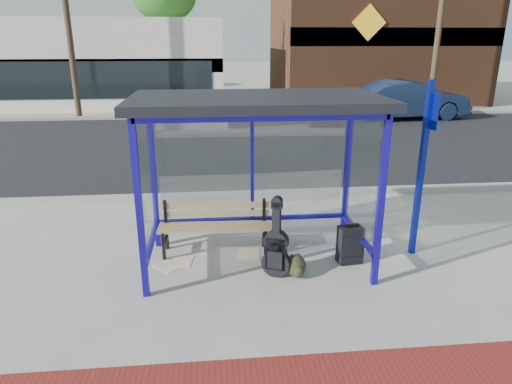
{
  "coord_description": "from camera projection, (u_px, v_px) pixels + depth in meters",
  "views": [
    {
      "loc": [
        -0.61,
        -5.98,
        3.13
      ],
      "look_at": [
        0.01,
        0.2,
        1.03
      ],
      "focal_mm": 32.0,
      "sensor_mm": 36.0,
      "label": 1
    }
  ],
  "objects": [
    {
      "name": "ground",
      "position": [
        257.0,
        263.0,
        6.7
      ],
      "size": [
        120.0,
        120.0,
        0.0
      ],
      "primitive_type": "plane",
      "color": "#B2ADA0",
      "rests_on": "ground"
    },
    {
      "name": "curb_near",
      "position": [
        243.0,
        195.0,
        9.41
      ],
      "size": [
        60.0,
        0.25,
        0.12
      ],
      "primitive_type": "cube",
      "color": "gray",
      "rests_on": "ground"
    },
    {
      "name": "street_asphalt",
      "position": [
        231.0,
        144.0,
        14.24
      ],
      "size": [
        60.0,
        10.0,
        0.0
      ],
      "primitive_type": "cube",
      "color": "black",
      "rests_on": "ground"
    },
    {
      "name": "curb_far",
      "position": [
        226.0,
        116.0,
        19.03
      ],
      "size": [
        60.0,
        0.25,
        0.12
      ],
      "primitive_type": "cube",
      "color": "gray",
      "rests_on": "ground"
    },
    {
      "name": "far_sidewalk",
      "position": [
        224.0,
        111.0,
        20.84
      ],
      "size": [
        60.0,
        4.0,
        0.01
      ],
      "primitive_type": "cube",
      "color": "#B2ADA0",
      "rests_on": "ground"
    },
    {
      "name": "bus_shelter",
      "position": [
        257.0,
        122.0,
        6.1
      ],
      "size": [
        3.3,
        1.8,
        2.42
      ],
      "color": "#190E9C",
      "rests_on": "ground"
    },
    {
      "name": "storefront_white",
      "position": [
        36.0,
        63.0,
        22.18
      ],
      "size": [
        18.0,
        6.04,
        4.0
      ],
      "color": "silver",
      "rests_on": "ground"
    },
    {
      "name": "storefront_brown",
      "position": [
        373.0,
        37.0,
        23.86
      ],
      "size": [
        10.0,
        7.08,
        6.4
      ],
      "color": "#59331E",
      "rests_on": "ground"
    },
    {
      "name": "utility_pole_west",
      "position": [
        66.0,
        12.0,
        17.46
      ],
      "size": [
        1.6,
        0.24,
        8.0
      ],
      "color": "#4C3826",
      "rests_on": "ground"
    },
    {
      "name": "utility_pole_east",
      "position": [
        441.0,
        14.0,
        18.86
      ],
      "size": [
        1.6,
        0.24,
        8.0
      ],
      "color": "#4C3826",
      "rests_on": "ground"
    },
    {
      "name": "bench",
      "position": [
        215.0,
        224.0,
        6.93
      ],
      "size": [
        1.72,
        0.49,
        0.8
      ],
      "rotation": [
        0.0,
        0.0,
        -0.04
      ],
      "color": "black",
      "rests_on": "ground"
    },
    {
      "name": "guitar_bag",
      "position": [
        276.0,
        249.0,
        6.21
      ],
      "size": [
        0.41,
        0.27,
        1.1
      ],
      "rotation": [
        0.0,
        0.0,
        -0.41
      ],
      "color": "black",
      "rests_on": "ground"
    },
    {
      "name": "suitcase",
      "position": [
        350.0,
        245.0,
        6.63
      ],
      "size": [
        0.37,
        0.27,
        0.61
      ],
      "rotation": [
        0.0,
        0.0,
        0.11
      ],
      "color": "black",
      "rests_on": "ground"
    },
    {
      "name": "backpack",
      "position": [
        297.0,
        267.0,
        6.26
      ],
      "size": [
        0.3,
        0.28,
        0.32
      ],
      "rotation": [
        0.0,
        0.0,
        0.16
      ],
      "color": "#292717",
      "rests_on": "ground"
    },
    {
      "name": "sign_post",
      "position": [
        423.0,
        161.0,
        6.55
      ],
      "size": [
        0.12,
        0.33,
        2.6
      ],
      "rotation": [
        0.0,
        0.0,
        0.13
      ],
      "color": "navy",
      "rests_on": "ground"
    },
    {
      "name": "newspaper_a",
      "position": [
        168.0,
        266.0,
        6.59
      ],
      "size": [
        0.47,
        0.47,
        0.01
      ],
      "primitive_type": "cube",
      "rotation": [
        0.0,
        0.0,
        -0.8
      ],
      "color": "white",
      "rests_on": "ground"
    },
    {
      "name": "newspaper_b",
      "position": [
        182.0,
        262.0,
        6.72
      ],
      "size": [
        0.34,
        0.41,
        0.01
      ],
      "primitive_type": "cube",
      "rotation": [
        0.0,
        0.0,
        -1.71
      ],
      "color": "white",
      "rests_on": "ground"
    },
    {
      "name": "newspaper_c",
      "position": [
        249.0,
        254.0,
        6.97
      ],
      "size": [
        0.36,
        0.44,
        0.01
      ],
      "primitive_type": "cube",
      "rotation": [
        0.0,
        0.0,
        1.49
      ],
      "color": "white",
      "rests_on": "ground"
    },
    {
      "name": "parked_car",
      "position": [
        409.0,
        100.0,
        18.5
      ],
      "size": [
        4.8,
        1.98,
        1.55
      ],
      "primitive_type": "imported",
      "rotation": [
        0.0,
        0.0,
        1.65
      ],
      "color": "#182644",
      "rests_on": "ground"
    },
    {
      "name": "fire_hydrant",
      "position": [
        450.0,
        102.0,
        20.67
      ],
      "size": [
        0.31,
        0.21,
        0.7
      ],
      "rotation": [
        0.0,
        0.0,
        -0.08
      ],
      "color": "red",
      "rests_on": "ground"
    }
  ]
}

